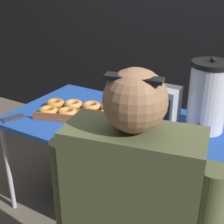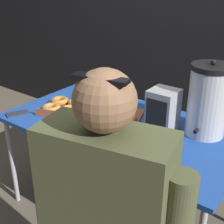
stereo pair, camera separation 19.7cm
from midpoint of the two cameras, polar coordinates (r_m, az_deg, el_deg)
The scene contains 7 objects.
ground_plane at distance 2.37m, azimuth -0.85°, elevation -17.75°, with size 12.00×12.00×0.00m, color brown.
back_wall at distance 2.80m, azimuth 11.89°, elevation 18.24°, with size 6.00×0.11×2.61m.
folding_table at distance 1.98m, azimuth -0.97°, elevation -3.20°, with size 1.49×0.82×0.71m.
donut_box at distance 2.08m, azimuth -7.41°, elevation 0.09°, with size 0.73×0.50×0.05m.
coffee_urn at distance 1.87m, azimuth 14.28°, elevation 2.69°, with size 0.23×0.26×0.45m.
cell_phone at distance 2.14m, azimuth -20.10°, elevation -1.12°, with size 0.12×0.16×0.01m.
space_heater at distance 1.87m, azimuth 6.52°, elevation 0.64°, with size 0.16×0.17×0.25m.
Camera 1 is at (0.84, -1.54, 1.60)m, focal length 50.00 mm.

